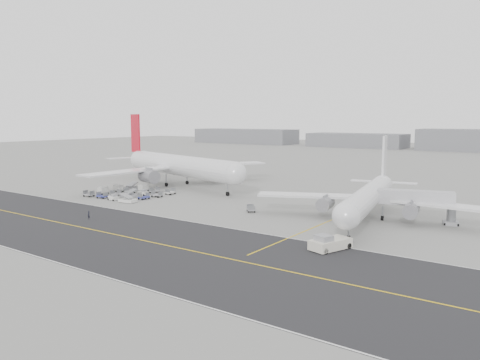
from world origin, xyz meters
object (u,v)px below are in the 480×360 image
Objects in this scene: airliner_a at (177,165)px; pushback_tug at (330,243)px; airliner_b at (369,197)px; ground_crew_a at (89,215)px; jet_bridge at (411,199)px.

airliner_a is 79.80m from pushback_tug.
airliner_b is at bearing 115.86° from pushback_tug.
airliner_a is 37.71× the size of ground_crew_a.
airliner_a is 3.54× the size of jet_bridge.
pushback_tug is at bearing 14.44° from ground_crew_a.
ground_crew_a is (-47.41, -33.05, -3.95)m from airliner_b.
jet_bridge is (73.94, -11.54, -1.76)m from airliner_a.
airliner_b is 2.68× the size of jet_bridge.
airliner_a is 74.86m from jet_bridge.
jet_bridge is at bearing 38.68° from ground_crew_a.
airliner_b is 5.24× the size of pushback_tug.
airliner_a is 1.32× the size of airliner_b.
pushback_tug is at bearing -103.98° from airliner_a.
airliner_a reaches higher than airliner_b.
ground_crew_a is (18.69, -47.08, -5.57)m from airliner_a.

